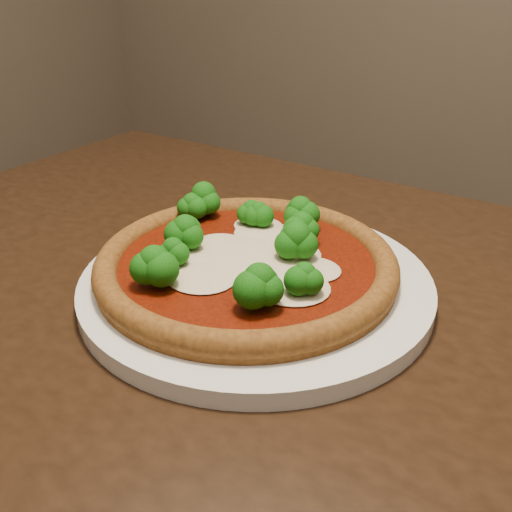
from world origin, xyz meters
The scene contains 3 objects.
dining_table centered at (-0.19, 0.24, 0.65)m, with size 1.21×0.91×0.75m.
plate centered at (-0.23, 0.29, 0.76)m, with size 0.35×0.35×0.02m, color silver.
pizza centered at (-0.25, 0.29, 0.78)m, with size 0.31×0.31×0.06m.
Camera 1 is at (0.02, -0.14, 1.05)m, focal length 40.00 mm.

